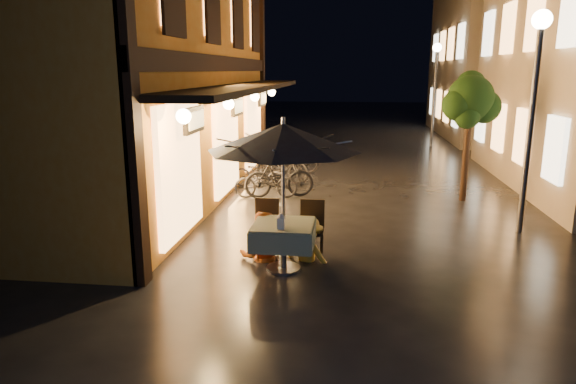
# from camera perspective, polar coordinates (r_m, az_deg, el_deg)

# --- Properties ---
(ground) EXTENTS (90.00, 90.00, 0.00)m
(ground) POSITION_cam_1_polar(r_m,az_deg,el_deg) (8.88, 9.19, -7.57)
(ground) COLOR black
(ground) RESTS_ON ground
(west_building) EXTENTS (5.90, 11.40, 7.40)m
(west_building) POSITION_cam_1_polar(r_m,az_deg,el_deg) (13.41, -17.01, 15.22)
(west_building) COLOR #C37321
(west_building) RESTS_ON ground
(east_building_far) EXTENTS (7.30, 10.30, 7.30)m
(east_building_far) POSITION_cam_1_polar(r_m,az_deg,el_deg) (27.45, 24.41, 13.30)
(east_building_far) COLOR tan
(east_building_far) RESTS_ON ground
(street_tree) EXTENTS (1.43, 1.20, 3.15)m
(street_tree) POSITION_cam_1_polar(r_m,az_deg,el_deg) (13.13, 19.64, 9.44)
(street_tree) COLOR black
(street_tree) RESTS_ON ground
(streetlamp_near) EXTENTS (0.36, 0.36, 4.23)m
(streetlamp_near) POSITION_cam_1_polar(r_m,az_deg,el_deg) (10.84, 25.76, 10.86)
(streetlamp_near) COLOR #59595E
(streetlamp_near) RESTS_ON ground
(streetlamp_far) EXTENTS (0.36, 0.36, 4.23)m
(streetlamp_far) POSITION_cam_1_polar(r_m,az_deg,el_deg) (22.55, 16.06, 12.29)
(streetlamp_far) COLOR #59595E
(streetlamp_far) RESTS_ON ground
(cafe_table) EXTENTS (0.99, 0.99, 0.78)m
(cafe_table) POSITION_cam_1_polar(r_m,az_deg,el_deg) (8.22, -0.51, -4.78)
(cafe_table) COLOR #59595E
(cafe_table) RESTS_ON ground
(patio_umbrella) EXTENTS (2.40, 2.40, 2.46)m
(patio_umbrella) POSITION_cam_1_polar(r_m,az_deg,el_deg) (7.88, -0.54, 6.07)
(patio_umbrella) COLOR #59595E
(patio_umbrella) RESTS_ON ground
(cafe_chair_left) EXTENTS (0.42, 0.42, 0.97)m
(cafe_chair_left) POSITION_cam_1_polar(r_m,az_deg,el_deg) (8.99, -2.43, -3.53)
(cafe_chair_left) COLOR black
(cafe_chair_left) RESTS_ON ground
(cafe_chair_right) EXTENTS (0.42, 0.42, 0.97)m
(cafe_chair_right) POSITION_cam_1_polar(r_m,az_deg,el_deg) (8.90, 2.67, -3.71)
(cafe_chair_right) COLOR black
(cafe_chair_right) RESTS_ON ground
(table_lantern) EXTENTS (0.16, 0.16, 0.25)m
(table_lantern) POSITION_cam_1_polar(r_m,az_deg,el_deg) (7.85, -0.79, -3.14)
(table_lantern) COLOR white
(table_lantern) RESTS_ON cafe_table
(person_orange) EXTENTS (0.86, 0.71, 1.60)m
(person_orange) POSITION_cam_1_polar(r_m,az_deg,el_deg) (8.70, -3.00, -2.31)
(person_orange) COLOR orange
(person_orange) RESTS_ON ground
(person_yellow) EXTENTS (1.05, 0.81, 1.43)m
(person_yellow) POSITION_cam_1_polar(r_m,az_deg,el_deg) (8.64, 2.30, -3.00)
(person_yellow) COLOR gold
(person_yellow) RESTS_ON ground
(bicycle_0) EXTENTS (1.65, 0.80, 0.83)m
(bicycle_0) POSITION_cam_1_polar(r_m,az_deg,el_deg) (12.91, -2.45, 1.15)
(bicycle_0) COLOR black
(bicycle_0) RESTS_ON ground
(bicycle_1) EXTENTS (1.84, 0.99, 1.06)m
(bicycle_1) POSITION_cam_1_polar(r_m,az_deg,el_deg) (12.92, -0.99, 1.69)
(bicycle_1) COLOR black
(bicycle_1) RESTS_ON ground
(bicycle_2) EXTENTS (1.66, 0.96, 0.82)m
(bicycle_2) POSITION_cam_1_polar(r_m,az_deg,el_deg) (13.96, -3.21, 2.05)
(bicycle_2) COLOR black
(bicycle_2) RESTS_ON ground
(bicycle_3) EXTENTS (1.72, 0.96, 1.00)m
(bicycle_3) POSITION_cam_1_polar(r_m,az_deg,el_deg) (14.72, -0.64, 3.00)
(bicycle_3) COLOR black
(bicycle_3) RESTS_ON ground
(bicycle_4) EXTENTS (1.79, 0.86, 0.90)m
(bicycle_4) POSITION_cam_1_polar(r_m,az_deg,el_deg) (16.24, 0.40, 3.81)
(bicycle_4) COLOR black
(bicycle_4) RESTS_ON ground
(bicycle_5) EXTENTS (1.67, 0.73, 0.97)m
(bicycle_5) POSITION_cam_1_polar(r_m,az_deg,el_deg) (17.31, 0.15, 4.54)
(bicycle_5) COLOR black
(bicycle_5) RESTS_ON ground
(bicycle_6) EXTENTS (1.66, 0.68, 0.85)m
(bicycle_6) POSITION_cam_1_polar(r_m,az_deg,el_deg) (18.39, -0.00, 4.87)
(bicycle_6) COLOR black
(bicycle_6) RESTS_ON ground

